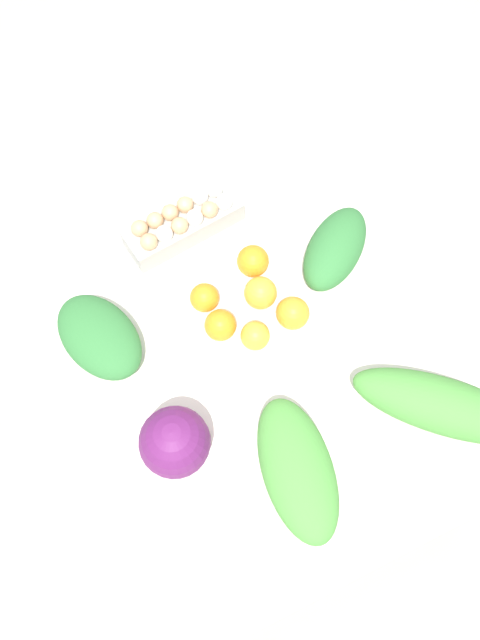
# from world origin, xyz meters

# --- Properties ---
(ground_plane) EXTENTS (8.00, 8.00, 0.00)m
(ground_plane) POSITION_xyz_m (0.00, 0.00, 0.00)
(ground_plane) COLOR #B2A899
(dining_table) EXTENTS (1.19, 1.05, 0.78)m
(dining_table) POSITION_xyz_m (0.00, 0.00, 0.67)
(dining_table) COLOR silver
(dining_table) RESTS_ON ground_plane
(cabbage_purple) EXTENTS (0.15, 0.15, 0.15)m
(cabbage_purple) POSITION_xyz_m (-0.21, 0.25, 0.85)
(cabbage_purple) COLOR #601E5B
(cabbage_purple) RESTS_ON dining_table
(egg_carton) EXTENTS (0.14, 0.31, 0.09)m
(egg_carton) POSITION_xyz_m (0.29, 0.02, 0.82)
(egg_carton) COLOR #A8A8A3
(egg_carton) RESTS_ON dining_table
(greens_bunch_beet_tops) EXTENTS (0.25, 0.27, 0.09)m
(greens_bunch_beet_tops) POSITION_xyz_m (0.06, -0.28, 0.82)
(greens_bunch_beet_tops) COLOR #337538
(greens_bunch_beet_tops) RESTS_ON dining_table
(greens_bunch_kale) EXTENTS (0.33, 0.20, 0.08)m
(greens_bunch_kale) POSITION_xyz_m (-0.36, 0.04, 0.82)
(greens_bunch_kale) COLOR #4C933D
(greens_bunch_kale) RESTS_ON dining_table
(greens_bunch_scallion) EXTENTS (0.36, 0.37, 0.10)m
(greens_bunch_scallion) POSITION_xyz_m (-0.37, -0.30, 0.82)
(greens_bunch_scallion) COLOR #4C933D
(greens_bunch_scallion) RESTS_ON dining_table
(greens_bunch_chard) EXTENTS (0.27, 0.21, 0.08)m
(greens_bunch_chard) POSITION_xyz_m (0.09, 0.31, 0.82)
(greens_bunch_chard) COLOR #337538
(greens_bunch_chard) RESTS_ON dining_table
(orange_0) EXTENTS (0.08, 0.08, 0.08)m
(orange_0) POSITION_xyz_m (0.03, -0.07, 0.81)
(orange_0) COLOR #F9A833
(orange_0) RESTS_ON dining_table
(orange_1) EXTENTS (0.07, 0.07, 0.07)m
(orange_1) POSITION_xyz_m (-0.06, -0.01, 0.81)
(orange_1) COLOR #F9A833
(orange_1) RESTS_ON dining_table
(orange_2) EXTENTS (0.08, 0.08, 0.08)m
(orange_2) POSITION_xyz_m (-0.04, -0.11, 0.81)
(orange_2) COLOR orange
(orange_2) RESTS_ON dining_table
(orange_3) EXTENTS (0.07, 0.07, 0.07)m
(orange_3) POSITION_xyz_m (-0.00, 0.05, 0.81)
(orange_3) COLOR orange
(orange_3) RESTS_ON dining_table
(orange_4) EXTENTS (0.07, 0.07, 0.07)m
(orange_4) POSITION_xyz_m (0.08, 0.05, 0.81)
(orange_4) COLOR orange
(orange_4) RESTS_ON dining_table
(orange_5) EXTENTS (0.08, 0.08, 0.08)m
(orange_5) POSITION_xyz_m (0.12, -0.09, 0.81)
(orange_5) COLOR orange
(orange_5) RESTS_ON dining_table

